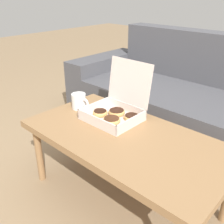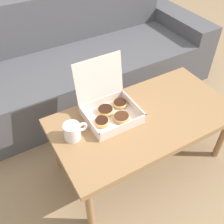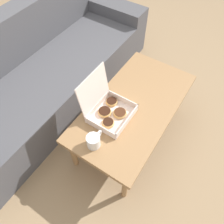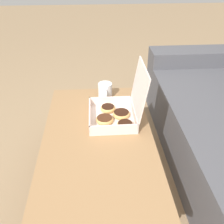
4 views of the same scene
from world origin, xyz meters
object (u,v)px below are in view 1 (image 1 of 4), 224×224
(couch, at_px, (202,107))
(coffee_mug, at_px, (79,101))
(pastry_box, at_px, (117,109))
(coffee_table, at_px, (125,142))

(couch, height_order, coffee_mug, couch)
(couch, xyz_separation_m, pastry_box, (-0.18, -0.84, 0.21))
(couch, distance_m, coffee_mug, 1.04)
(couch, bearing_deg, coffee_table, -90.00)
(couch, bearing_deg, pastry_box, -101.83)
(coffee_table, xyz_separation_m, pastry_box, (-0.18, 0.13, 0.10))
(pastry_box, height_order, coffee_mug, pastry_box)
(couch, relative_size, coffee_mug, 16.72)
(pastry_box, xyz_separation_m, coffee_mug, (-0.27, -0.06, -0.01))
(coffee_table, height_order, pastry_box, pastry_box)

